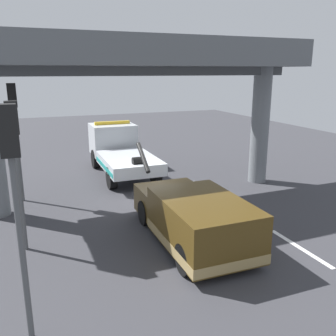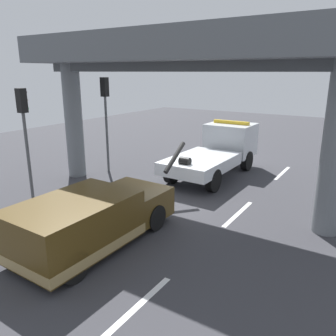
{
  "view_description": "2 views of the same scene",
  "coord_description": "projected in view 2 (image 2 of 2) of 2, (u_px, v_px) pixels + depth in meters",
  "views": [
    {
      "loc": [
        -13.66,
        4.57,
        5.11
      ],
      "look_at": [
        -1.52,
        -0.36,
        1.6
      ],
      "focal_mm": 38.91,
      "sensor_mm": 36.0,
      "label": 1
    },
    {
      "loc": [
        -10.82,
        -6.72,
        4.93
      ],
      "look_at": [
        -0.51,
        -0.12,
        1.42
      ],
      "focal_mm": 36.11,
      "sensor_mm": 36.0,
      "label": 2
    }
  ],
  "objects": [
    {
      "name": "lane_stripe_east",
      "position": [
        282.0,
        173.0,
        17.01
      ],
      "size": [
        2.6,
        0.16,
        0.01
      ],
      "primitive_type": "cube",
      "color": "silver",
      "rests_on": "ground"
    },
    {
      "name": "tow_truck_white",
      "position": [
        219.0,
        149.0,
        16.78
      ],
      "size": [
        7.27,
        2.49,
        2.46
      ],
      "color": "silver",
      "rests_on": "ground"
    },
    {
      "name": "lane_stripe_west",
      "position": [
        135.0,
        308.0,
        7.3
      ],
      "size": [
        2.6,
        0.16,
        0.01
      ],
      "primitive_type": "cube",
      "color": "silver",
      "rests_on": "ground"
    },
    {
      "name": "traffic_light_mid",
      "position": [
        106.0,
        105.0,
        16.38
      ],
      "size": [
        0.39,
        0.32,
        4.66
      ],
      "color": "#515456",
      "rests_on": "ground"
    },
    {
      "name": "overpass_structure",
      "position": [
        176.0,
        58.0,
        12.27
      ],
      "size": [
        3.6,
        13.27,
        6.34
      ],
      "color": "slate",
      "rests_on": "ground"
    },
    {
      "name": "ground_plane",
      "position": [
        172.0,
        200.0,
        13.62
      ],
      "size": [
        60.0,
        40.0,
        0.1
      ],
      "primitive_type": "cube",
      "color": "#38383D"
    },
    {
      "name": "lane_stripe_mid",
      "position": [
        238.0,
        214.0,
        12.15
      ],
      "size": [
        2.6,
        0.16,
        0.01
      ],
      "primitive_type": "cube",
      "color": "silver",
      "rests_on": "ground"
    },
    {
      "name": "traffic_light_far",
      "position": [
        24.0,
        120.0,
        12.8
      ],
      "size": [
        0.39,
        0.32,
        4.34
      ],
      "color": "#515456",
      "rests_on": "ground"
    },
    {
      "name": "towed_van_green",
      "position": [
        90.0,
        221.0,
        9.75
      ],
      "size": [
        5.22,
        2.27,
        1.58
      ],
      "color": "#4C3814",
      "rests_on": "ground"
    }
  ]
}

